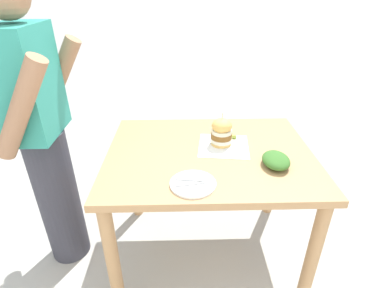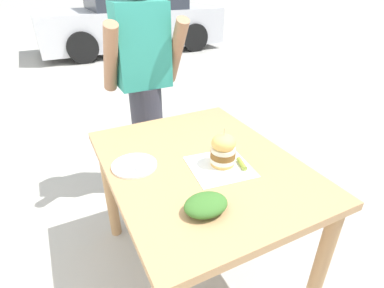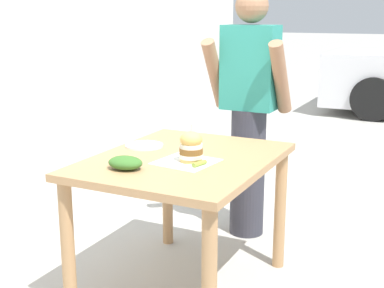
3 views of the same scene
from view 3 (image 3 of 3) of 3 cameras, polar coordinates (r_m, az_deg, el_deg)
The scene contains 7 objects.
patio_table at distance 2.91m, azimuth -0.88°, elevation -3.70°, with size 0.90×1.15×0.78m.
serving_paper at distance 2.78m, azimuth -0.63°, elevation -1.91°, with size 0.28×0.28×0.00m, color white.
sandwich at distance 2.76m, azimuth -0.09°, elevation -0.28°, with size 0.13×0.13×0.20m.
pickle_spear at distance 2.69m, azimuth 0.80°, elevation -2.10°, with size 0.02×0.02×0.09m, color #8EA83D.
side_plate_with_forks at distance 3.11m, azimuth -5.12°, elevation -0.15°, with size 0.22×0.22×0.02m.
side_salad at distance 2.67m, azimuth -7.12°, elevation -1.99°, with size 0.18×0.14×0.07m, color #386B28.
diner_across_table at distance 3.67m, azimuth 6.09°, elevation 3.50°, with size 0.55×0.35×1.69m.
Camera 3 is at (1.28, -2.46, 1.54)m, focal length 50.00 mm.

